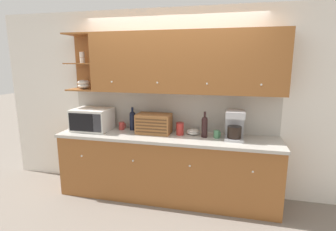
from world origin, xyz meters
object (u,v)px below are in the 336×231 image
at_px(bread_box, 154,124).
at_px(bowl_stack_on_counter, 193,132).
at_px(second_wine_bottle, 205,126).
at_px(coffee_maker, 235,125).
at_px(microwave, 92,119).
at_px(wine_bottle, 133,120).
at_px(mug, 122,126).
at_px(mug_blue_second, 217,134).
at_px(storage_canister, 180,129).

distance_m(bread_box, bowl_stack_on_counter, 0.56).
distance_m(second_wine_bottle, coffee_maker, 0.38).
distance_m(microwave, wine_bottle, 0.58).
xyz_separation_m(mug, bread_box, (0.52, -0.08, 0.08)).
bearing_deg(mug_blue_second, bread_box, 177.98).
relative_size(mug_blue_second, coffee_maker, 0.26).
bearing_deg(microwave, storage_canister, 1.62).
relative_size(mug, wine_bottle, 0.33).
xyz_separation_m(bowl_stack_on_counter, second_wine_bottle, (0.16, -0.10, 0.12)).
bearing_deg(second_wine_bottle, bowl_stack_on_counter, 147.55).
relative_size(bowl_stack_on_counter, coffee_maker, 0.48).
bearing_deg(wine_bottle, microwave, -165.90).
relative_size(wine_bottle, storage_canister, 1.93).
bearing_deg(mug, bowl_stack_on_counter, -0.61).
bearing_deg(second_wine_bottle, coffee_maker, -0.26).
height_order(microwave, mug_blue_second, microwave).
distance_m(mug, coffee_maker, 1.61).
xyz_separation_m(microwave, mug, (0.40, 0.13, -0.10)).
bearing_deg(mug_blue_second, mug, 175.22).
relative_size(mug, coffee_maker, 0.29).
bearing_deg(storage_canister, second_wine_bottle, -4.52).
height_order(bread_box, bowl_stack_on_counter, bread_box).
height_order(microwave, storage_canister, microwave).
height_order(microwave, bread_box, microwave).
bearing_deg(coffee_maker, second_wine_bottle, 179.74).
bearing_deg(second_wine_bottle, storage_canister, 175.48).
bearing_deg(storage_canister, mug, 174.29).
relative_size(microwave, storage_canister, 3.01).
height_order(second_wine_bottle, coffee_maker, coffee_maker).
bearing_deg(microwave, mug_blue_second, 0.30).
bearing_deg(bread_box, coffee_maker, -1.67).
distance_m(mug, bowl_stack_on_counter, 1.06).
relative_size(second_wine_bottle, coffee_maker, 0.91).
bearing_deg(mug, storage_canister, -5.71).
relative_size(mug, bread_box, 0.23).
xyz_separation_m(bowl_stack_on_counter, coffee_maker, (0.55, -0.11, 0.16)).
height_order(second_wine_bottle, mug_blue_second, second_wine_bottle).
bearing_deg(bread_box, wine_bottle, 163.84).
height_order(wine_bottle, second_wine_bottle, second_wine_bottle).
bearing_deg(mug, microwave, -162.77).
bearing_deg(microwave, coffee_maker, 0.24).
relative_size(bread_box, storage_canister, 2.71).
height_order(bowl_stack_on_counter, coffee_maker, coffee_maker).
xyz_separation_m(second_wine_bottle, mug_blue_second, (0.16, -0.00, -0.10)).
bearing_deg(wine_bottle, bowl_stack_on_counter, -1.83).
bearing_deg(coffee_maker, storage_canister, 177.76).
bearing_deg(wine_bottle, storage_canister, -8.33).
bearing_deg(mug, mug_blue_second, -4.78).
xyz_separation_m(mug, mug_blue_second, (1.38, -0.12, -0.00)).
distance_m(second_wine_bottle, mug_blue_second, 0.19).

